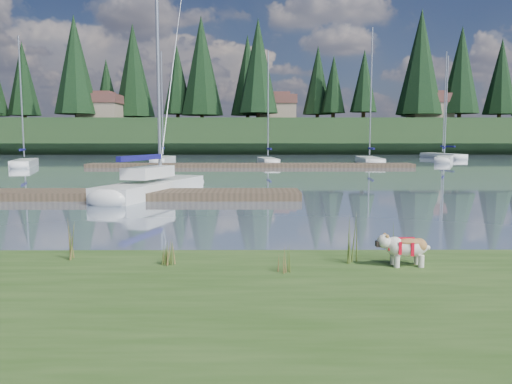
{
  "coord_description": "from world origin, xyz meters",
  "views": [
    {
      "loc": [
        2.2,
        -10.06,
        2.29
      ],
      "look_at": [
        2.26,
        -0.5,
        1.26
      ],
      "focal_mm": 35.0,
      "sensor_mm": 36.0,
      "label": 1
    }
  ],
  "objects": [
    {
      "name": "ground",
      "position": [
        0.0,
        30.0,
        0.0
      ],
      "size": [
        200.0,
        200.0,
        0.0
      ],
      "primitive_type": "plane",
      "color": "slate",
      "rests_on": "ground"
    },
    {
      "name": "ridge",
      "position": [
        0.0,
        73.0,
        2.5
      ],
      "size": [
        200.0,
        20.0,
        5.0
      ],
      "primitive_type": "cube",
      "color": "black",
      "rests_on": "ground"
    },
    {
      "name": "bulldog",
      "position": [
        4.54,
        -2.6,
        0.65
      ],
      "size": [
        0.81,
        0.36,
        0.49
      ],
      "rotation": [
        0.0,
        0.0,
        3.17
      ],
      "color": "silver",
      "rests_on": "bank"
    },
    {
      "name": "sailboat_main",
      "position": [
        -1.7,
        10.78,
        0.42
      ],
      "size": [
        3.7,
        7.91,
        11.33
      ],
      "rotation": [
        0.0,
        0.0,
        1.28
      ],
      "color": "white",
      "rests_on": "ground"
    },
    {
      "name": "dock_near",
      "position": [
        -4.0,
        9.0,
        0.15
      ],
      "size": [
        16.0,
        2.0,
        0.3
      ],
      "primitive_type": "cube",
      "color": "#4C3D2C",
      "rests_on": "ground"
    },
    {
      "name": "dock_far",
      "position": [
        2.0,
        30.0,
        0.15
      ],
      "size": [
        26.0,
        2.2,
        0.3
      ],
      "primitive_type": "cube",
      "color": "#4C3D2C",
      "rests_on": "ground"
    },
    {
      "name": "sailboat_bg_0",
      "position": [
        -16.8,
        31.72,
        0.32
      ],
      "size": [
        3.52,
        7.37,
        10.63
      ],
      "rotation": [
        0.0,
        0.0,
        1.87
      ],
      "color": "white",
      "rests_on": "ground"
    },
    {
      "name": "sailboat_bg_1",
      "position": [
        -6.31,
        37.97,
        0.33
      ],
      "size": [
        1.42,
        6.95,
        10.47
      ],
      "rotation": [
        0.0,
        0.0,
        1.56
      ],
      "color": "white",
      "rests_on": "ground"
    },
    {
      "name": "sailboat_bg_2",
      "position": [
        3.5,
        34.9,
        0.33
      ],
      "size": [
        1.95,
        6.67,
        10.03
      ],
      "rotation": [
        0.0,
        0.0,
        1.67
      ],
      "color": "white",
      "rests_on": "ground"
    },
    {
      "name": "sailboat_bg_3",
      "position": [
        13.03,
        36.64,
        0.32
      ],
      "size": [
        2.35,
        8.55,
        12.35
      ],
      "rotation": [
        0.0,
        0.0,
        1.49
      ],
      "color": "white",
      "rests_on": "ground"
    },
    {
      "name": "sailboat_bg_4",
      "position": [
        21.2,
        39.21,
        0.33
      ],
      "size": [
        4.06,
        6.86,
        10.31
      ],
      "rotation": [
        0.0,
        0.0,
        1.15
      ],
      "color": "white",
      "rests_on": "ground"
    },
    {
      "name": "sailboat_bg_5",
      "position": [
        24.22,
        48.7,
        0.32
      ],
      "size": [
        2.93,
        8.81,
        12.29
      ],
      "rotation": [
        0.0,
        0.0,
        1.72
      ],
      "color": "white",
      "rests_on": "ground"
    },
    {
      "name": "weed_0",
      "position": [
        0.9,
        -2.53,
        0.58
      ],
      "size": [
        0.17,
        0.14,
        0.56
      ],
      "color": "#475B23",
      "rests_on": "bank"
    },
    {
      "name": "weed_1",
      "position": [
        0.9,
        -2.46,
        0.53
      ],
      "size": [
        0.17,
        0.14,
        0.42
      ],
      "color": "#475B23",
      "rests_on": "bank"
    },
    {
      "name": "weed_2",
      "position": [
        3.74,
        -2.4,
        0.68
      ],
      "size": [
        0.17,
        0.14,
        0.78
      ],
      "color": "#475B23",
      "rests_on": "bank"
    },
    {
      "name": "weed_3",
      "position": [
        -0.75,
        -2.14,
        0.61
      ],
      "size": [
        0.17,
        0.14,
        0.63
      ],
      "color": "#475B23",
      "rests_on": "bank"
    },
    {
      "name": "weed_4",
      "position": [
        2.63,
        -2.95,
        0.52
      ],
      "size": [
        0.17,
        0.14,
        0.42
      ],
      "color": "#475B23",
      "rests_on": "bank"
    },
    {
      "name": "weed_5",
      "position": [
        4.39,
        -2.35,
        0.62
      ],
      "size": [
        0.17,
        0.14,
        0.63
      ],
      "color": "#475B23",
      "rests_on": "bank"
    },
    {
      "name": "mud_lip",
      "position": [
        0.0,
        -1.6,
        0.07
      ],
      "size": [
        60.0,
        0.5,
        0.14
      ],
      "primitive_type": "cube",
      "color": "#33281C",
      "rests_on": "ground"
    },
    {
      "name": "conifer_2",
      "position": [
        -25.0,
        68.0,
        13.54
      ],
      "size": [
        6.6,
        6.6,
        16.05
      ],
      "color": "#382619",
      "rests_on": "ridge"
    },
    {
      "name": "conifer_3",
      "position": [
        -10.0,
        72.0,
        11.74
      ],
      "size": [
        4.84,
        4.84,
        12.25
      ],
      "color": "#382619",
      "rests_on": "ridge"
    },
    {
      "name": "conifer_4",
      "position": [
        3.0,
        66.0,
        13.09
      ],
      "size": [
        6.16,
        6.16,
        15.1
      ],
      "color": "#382619",
      "rests_on": "ridge"
    },
    {
      "name": "conifer_5",
      "position": [
        15.0,
        70.0,
        10.83
      ],
      "size": [
        3.96,
        3.96,
        10.35
      ],
      "color": "#382619",
      "rests_on": "ridge"
    },
    {
      "name": "conifer_6",
      "position": [
        28.0,
        68.0,
        13.99
      ],
      "size": [
        7.04,
        7.04,
        17.0
      ],
      "color": "#382619",
      "rests_on": "ridge"
    },
    {
      "name": "conifer_7",
      "position": [
        42.0,
        71.0,
        12.19
      ],
      "size": [
        5.28,
        5.28,
        13.2
      ],
      "color": "#382619",
      "rests_on": "ridge"
    },
    {
      "name": "house_0",
      "position": [
        -22.0,
        70.0,
        7.31
      ],
      "size": [
        6.3,
        5.3,
        4.65
      ],
      "color": "gray",
      "rests_on": "ridge"
    },
    {
      "name": "house_1",
      "position": [
        6.0,
        71.0,
        7.31
      ],
      "size": [
        6.3,
        5.3,
        4.65
      ],
      "color": "gray",
      "rests_on": "ridge"
    },
    {
      "name": "house_2",
      "position": [
        30.0,
        69.0,
        7.31
      ],
      "size": [
        6.3,
        5.3,
        4.65
      ],
      "color": "gray",
      "rests_on": "ridge"
    }
  ]
}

